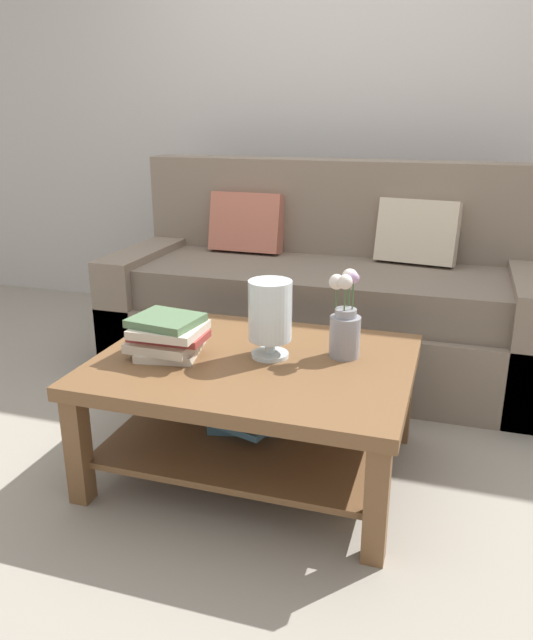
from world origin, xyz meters
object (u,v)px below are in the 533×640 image
at_px(couch, 326,299).
at_px(glass_hurricane_vase, 270,313).
at_px(flower_pitcher, 345,323).
at_px(coffee_table, 254,390).
at_px(book_stack_main, 167,336).

bearing_deg(couch, glass_hurricane_vase, -88.98).
bearing_deg(flower_pitcher, coffee_table, -158.06).
xyz_separation_m(book_stack_main, glass_hurricane_vase, (0.36, 0.11, 0.09)).
distance_m(couch, coffee_table, 1.10).
bearing_deg(coffee_table, couch, 88.28).
relative_size(book_stack_main, glass_hurricane_vase, 0.96).
xyz_separation_m(couch, book_stack_main, (-0.34, -1.17, 0.17)).
xyz_separation_m(coffee_table, book_stack_main, (-0.31, -0.07, 0.20)).
xyz_separation_m(couch, glass_hurricane_vase, (0.02, -1.06, 0.25)).
height_order(book_stack_main, glass_hurricane_vase, glass_hurricane_vase).
distance_m(couch, book_stack_main, 1.23).
height_order(coffee_table, glass_hurricane_vase, glass_hurricane_vase).
height_order(coffee_table, book_stack_main, book_stack_main).
bearing_deg(couch, book_stack_main, -106.29).
bearing_deg(glass_hurricane_vase, book_stack_main, -163.56).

